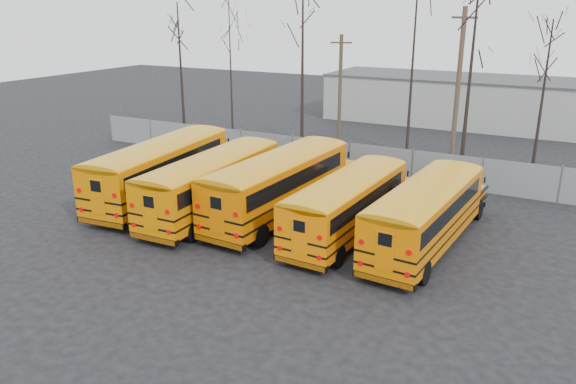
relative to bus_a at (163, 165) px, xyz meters
The scene contains 16 objects.
ground 7.79m from the bus_a, 21.06° to the right, with size 120.00×120.00×0.00m, color black.
fence 11.69m from the bus_a, 52.83° to the left, with size 40.00×0.04×2.00m, color gray.
distant_building 30.65m from the bus_a, 72.84° to the left, with size 22.00×8.00×4.00m, color #A1A29D.
bus_a is the anchor object (origin of this frame).
bus_b 3.75m from the bus_a, ahead, with size 2.78×11.18×3.11m.
bus_c 6.91m from the bus_a, ahead, with size 3.35×11.70×3.24m.
bus_d 10.77m from the bus_a, ahead, with size 2.91×10.43×2.89m.
bus_e 14.25m from the bus_a, ahead, with size 3.22×10.82×2.99m.
utility_pole_left 14.72m from the bus_a, 72.43° to the left, with size 1.41×0.62×8.24m.
utility_pole_right 18.96m from the bus_a, 48.62° to the left, with size 1.70×0.82×10.05m.
tree_0 15.08m from the bus_a, 123.51° to the left, with size 0.26×0.26×10.34m, color black.
tree_1 13.96m from the bus_a, 107.26° to the left, with size 0.26×0.26×10.48m, color black.
tree_2 14.20m from the bus_a, 82.81° to the left, with size 0.26×0.26×12.66m, color black.
tree_3 15.59m from the bus_a, 46.81° to the left, with size 0.26×0.26×12.89m, color black.
tree_4 18.18m from the bus_a, 40.57° to the left, with size 0.26×0.26×11.97m, color black.
tree_5 22.60m from the bus_a, 39.58° to the left, with size 0.26×0.26×9.35m, color black.
Camera 1 is at (12.39, -19.85, 10.00)m, focal length 35.00 mm.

